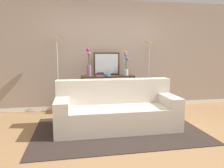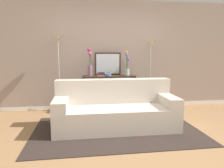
% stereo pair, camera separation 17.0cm
% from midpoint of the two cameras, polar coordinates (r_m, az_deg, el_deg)
% --- Properties ---
extents(ground_plane, '(16.00, 16.00, 0.02)m').
position_cam_midpoint_polar(ground_plane, '(3.65, 4.27, -14.21)').
color(ground_plane, '#9E754C').
extents(back_wall, '(12.00, 0.15, 2.64)m').
position_cam_midpoint_polar(back_wall, '(5.43, -1.31, 7.63)').
color(back_wall, white).
rests_on(back_wall, ground).
extents(area_rug, '(2.93, 1.84, 0.01)m').
position_cam_midpoint_polar(area_rug, '(3.95, 0.37, -12.12)').
color(area_rug, '#332823').
rests_on(area_rug, ground).
extents(couch, '(2.20, 0.89, 0.88)m').
position_cam_midpoint_polar(couch, '(4.01, -0.06, -7.19)').
color(couch, beige).
rests_on(couch, ground).
extents(console_table, '(1.23, 0.36, 0.85)m').
position_cam_midpoint_polar(console_table, '(5.07, -2.07, -0.83)').
color(console_table, '#382619').
rests_on(console_table, ground).
extents(floor_lamp_left, '(0.28, 0.28, 1.75)m').
position_cam_midpoint_polar(floor_lamp_left, '(4.99, -15.32, 7.91)').
color(floor_lamp_left, '#B7B2A8').
rests_on(floor_lamp_left, ground).
extents(floor_lamp_right, '(0.28, 0.28, 1.66)m').
position_cam_midpoint_polar(floor_lamp_right, '(5.27, 8.82, 7.34)').
color(floor_lamp_right, '#B7B2A8').
rests_on(floor_lamp_right, ground).
extents(wall_mirror, '(0.62, 0.02, 0.54)m').
position_cam_midpoint_polar(wall_mirror, '(5.16, -2.39, 5.36)').
color(wall_mirror, '#382619').
rests_on(wall_mirror, console_table).
extents(vase_tall_flowers, '(0.11, 0.12, 0.63)m').
position_cam_midpoint_polar(vase_tall_flowers, '(5.00, -7.11, 4.80)').
color(vase_tall_flowers, gray).
rests_on(vase_tall_flowers, console_table).
extents(vase_short_flowers, '(0.12, 0.13, 0.57)m').
position_cam_midpoint_polar(vase_short_flowers, '(5.10, 2.77, 4.82)').
color(vase_short_flowers, silver).
rests_on(vase_short_flowers, console_table).
extents(fruit_bowl, '(0.17, 0.17, 0.06)m').
position_cam_midpoint_polar(fruit_bowl, '(4.92, -2.36, 2.41)').
color(fruit_bowl, '#4C7093').
rests_on(fruit_bowl, console_table).
extents(book_stack, '(0.22, 0.15, 0.09)m').
position_cam_midpoint_polar(book_stack, '(4.92, -4.07, 2.53)').
color(book_stack, tan).
rests_on(book_stack, console_table).
extents(book_row_under_console, '(0.43, 0.18, 0.13)m').
position_cam_midpoint_polar(book_row_under_console, '(5.15, -5.18, -6.66)').
color(book_row_under_console, '#2D2D33').
rests_on(book_row_under_console, ground).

